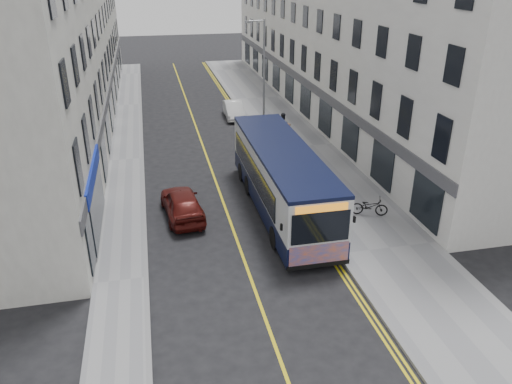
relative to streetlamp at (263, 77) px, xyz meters
name	(u,v)px	position (x,y,z in m)	size (l,w,h in m)	color
ground	(241,252)	(-4.17, -14.00, -4.38)	(140.00, 140.00, 0.00)	black
pavement_east	(300,147)	(2.08, -2.00, -4.32)	(4.50, 64.00, 0.12)	gray
pavement_west	(126,160)	(-9.17, -2.00, -4.32)	(2.00, 64.00, 0.12)	gray
kerb_east	(267,149)	(-0.17, -2.00, -4.32)	(0.18, 64.00, 0.13)	slate
kerb_west	(142,159)	(-8.17, -2.00, -4.32)	(0.18, 64.00, 0.13)	slate
road_centre_line	(206,155)	(-4.17, -2.00, -4.38)	(0.12, 64.00, 0.01)	gold
road_dbl_yellow_inner	(260,151)	(-0.62, -2.00, -4.38)	(0.10, 64.00, 0.01)	gold
road_dbl_yellow_outer	(263,151)	(-0.42, -2.00, -4.38)	(0.10, 64.00, 0.01)	gold
terrace_east	(333,28)	(7.33, 7.00, 2.12)	(6.00, 46.00, 13.00)	silver
terrace_west	(61,35)	(-13.17, 7.00, 2.12)	(6.00, 46.00, 13.00)	silver
streetlamp	(263,77)	(0.00, 0.00, 0.00)	(1.32, 0.18, 8.00)	gray
city_bus	(282,177)	(-1.51, -10.62, -2.58)	(2.65, 11.37, 3.30)	black
bicycle	(369,206)	(2.48, -12.19, -3.80)	(0.61, 1.75, 0.92)	black
pedestrian_near	(289,136)	(1.17, -2.43, -3.38)	(0.64, 0.42, 1.77)	brown
pedestrian_far	(283,125)	(1.57, 0.27, -3.43)	(0.80, 0.63, 1.66)	black
car_white	(234,110)	(-0.97, 5.88, -3.75)	(1.34, 3.85, 1.27)	white
car_maroon	(182,203)	(-6.32, -10.23, -3.67)	(1.69, 4.20, 1.43)	#4E100D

